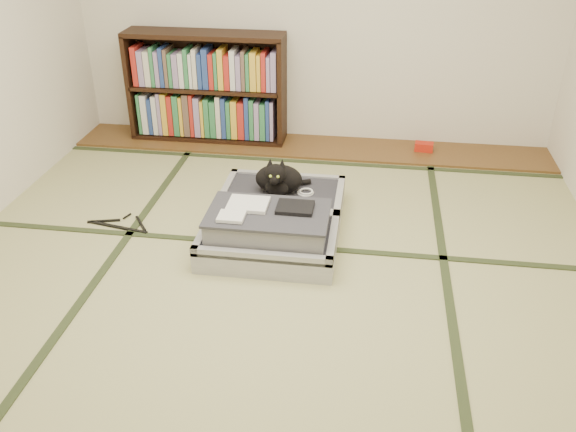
# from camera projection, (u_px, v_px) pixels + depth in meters

# --- Properties ---
(floor) EXTENTS (4.50, 4.50, 0.00)m
(floor) POSITION_uv_depth(u_px,v_px,m) (271.00, 283.00, 3.49)
(floor) COLOR tan
(floor) RESTS_ON ground
(wood_strip) EXTENTS (4.00, 0.50, 0.02)m
(wood_strip) POSITION_uv_depth(u_px,v_px,m) (310.00, 147.00, 5.21)
(wood_strip) COLOR brown
(wood_strip) RESTS_ON ground
(red_item) EXTENTS (0.16, 0.11, 0.07)m
(red_item) POSITION_uv_depth(u_px,v_px,m) (424.00, 147.00, 5.10)
(red_item) COLOR red
(red_item) RESTS_ON wood_strip
(room_shell) EXTENTS (4.50, 4.50, 4.50)m
(room_shell) POSITION_uv_depth(u_px,v_px,m) (266.00, 21.00, 2.78)
(room_shell) COLOR white
(room_shell) RESTS_ON ground
(tatami_borders) EXTENTS (4.00, 4.50, 0.01)m
(tatami_borders) POSITION_uv_depth(u_px,v_px,m) (284.00, 238.00, 3.92)
(tatami_borders) COLOR #2D381E
(tatami_borders) RESTS_ON ground
(bookcase) EXTENTS (1.33, 0.30, 0.92)m
(bookcase) POSITION_uv_depth(u_px,v_px,m) (207.00, 89.00, 5.17)
(bookcase) COLOR black
(bookcase) RESTS_ON wood_strip
(suitcase) EXTENTS (0.82, 1.10, 0.32)m
(suitcase) POSITION_uv_depth(u_px,v_px,m) (275.00, 221.00, 3.89)
(suitcase) COLOR #ADADB2
(suitcase) RESTS_ON floor
(cat) EXTENTS (0.37, 0.37, 0.30)m
(cat) POSITION_uv_depth(u_px,v_px,m) (278.00, 179.00, 4.07)
(cat) COLOR black
(cat) RESTS_ON suitcase
(cable_coil) EXTENTS (0.11, 0.11, 0.03)m
(cable_coil) POSITION_uv_depth(u_px,v_px,m) (306.00, 192.00, 4.12)
(cable_coil) COLOR white
(cable_coil) RESTS_ON suitcase
(hanger) EXTENTS (0.45, 0.24, 0.01)m
(hanger) POSITION_uv_depth(u_px,v_px,m) (121.00, 225.00, 4.06)
(hanger) COLOR black
(hanger) RESTS_ON floor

